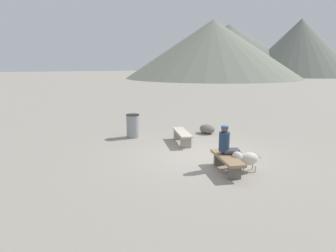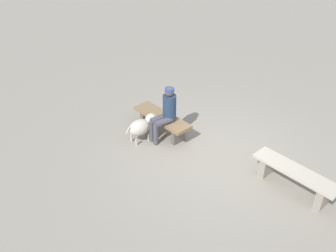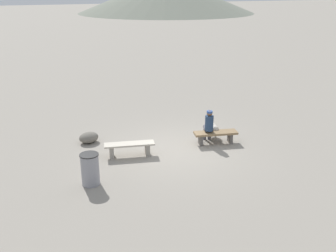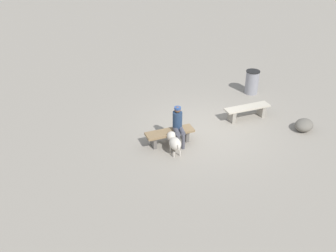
{
  "view_description": "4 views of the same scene",
  "coord_description": "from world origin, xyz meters",
  "px_view_note": "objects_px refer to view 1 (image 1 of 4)",
  "views": [
    {
      "loc": [
        8.18,
        -4.55,
        2.98
      ],
      "look_at": [
        -0.89,
        -0.84,
        0.9
      ],
      "focal_mm": 31.81,
      "sensor_mm": 36.0,
      "label": 1
    },
    {
      "loc": [
        -2.85,
        5.71,
        4.8
      ],
      "look_at": [
        0.84,
        0.63,
        0.78
      ],
      "focal_mm": 38.91,
      "sensor_mm": 36.0,
      "label": 2
    },
    {
      "loc": [
        -4.94,
        -11.45,
        5.46
      ],
      "look_at": [
        0.14,
        1.17,
        0.44
      ],
      "focal_mm": 41.34,
      "sensor_mm": 36.0,
      "label": 3
    },
    {
      "loc": [
        7.54,
        9.07,
        6.97
      ],
      "look_at": [
        1.32,
        -0.44,
        0.39
      ],
      "focal_mm": 43.1,
      "sensor_mm": 36.0,
      "label": 4
    }
  ],
  "objects_px": {
    "trash_bin": "(133,126)",
    "boulder": "(207,129)",
    "dog": "(246,158)",
    "bench_left": "(182,135)",
    "seated_person": "(228,145)",
    "bench_right": "(227,160)"
  },
  "relations": [
    {
      "from": "trash_bin",
      "to": "boulder",
      "type": "height_order",
      "value": "trash_bin"
    },
    {
      "from": "dog",
      "to": "boulder",
      "type": "relative_size",
      "value": 1.17
    },
    {
      "from": "bench_left",
      "to": "boulder",
      "type": "relative_size",
      "value": 2.39
    },
    {
      "from": "bench_left",
      "to": "seated_person",
      "type": "bearing_deg",
      "value": 12.61
    },
    {
      "from": "seated_person",
      "to": "boulder",
      "type": "bearing_deg",
      "value": 177.48
    },
    {
      "from": "trash_bin",
      "to": "dog",
      "type": "bearing_deg",
      "value": 20.41
    },
    {
      "from": "bench_left",
      "to": "boulder",
      "type": "distance_m",
      "value": 1.98
    },
    {
      "from": "bench_left",
      "to": "trash_bin",
      "type": "xyz_separation_m",
      "value": [
        -1.6,
        -1.46,
        0.17
      ]
    },
    {
      "from": "bench_right",
      "to": "boulder",
      "type": "distance_m",
      "value": 4.61
    },
    {
      "from": "bench_right",
      "to": "boulder",
      "type": "bearing_deg",
      "value": 169.04
    },
    {
      "from": "seated_person",
      "to": "dog",
      "type": "xyz_separation_m",
      "value": [
        0.39,
        0.35,
        -0.33
      ]
    },
    {
      "from": "bench_right",
      "to": "boulder",
      "type": "height_order",
      "value": "bench_right"
    },
    {
      "from": "bench_right",
      "to": "dog",
      "type": "bearing_deg",
      "value": 83.21
    },
    {
      "from": "bench_left",
      "to": "seated_person",
      "type": "relative_size",
      "value": 1.36
    },
    {
      "from": "dog",
      "to": "seated_person",
      "type": "bearing_deg",
      "value": -33.17
    },
    {
      "from": "bench_left",
      "to": "boulder",
      "type": "height_order",
      "value": "bench_left"
    },
    {
      "from": "seated_person",
      "to": "dog",
      "type": "bearing_deg",
      "value": 61.66
    },
    {
      "from": "trash_bin",
      "to": "boulder",
      "type": "xyz_separation_m",
      "value": [
        0.55,
        3.14,
        -0.28
      ]
    },
    {
      "from": "bench_left",
      "to": "dog",
      "type": "relative_size",
      "value": 2.05
    },
    {
      "from": "dog",
      "to": "trash_bin",
      "type": "bearing_deg",
      "value": -54.77
    },
    {
      "from": "bench_right",
      "to": "dog",
      "type": "xyz_separation_m",
      "value": [
        0.17,
        0.5,
        0.04
      ]
    },
    {
      "from": "boulder",
      "to": "seated_person",
      "type": "bearing_deg",
      "value": -22.17
    }
  ]
}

